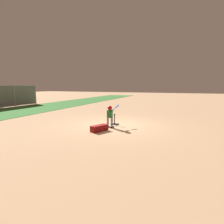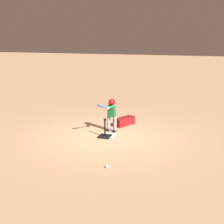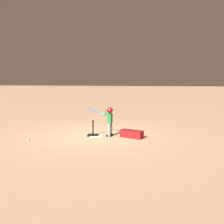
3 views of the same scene
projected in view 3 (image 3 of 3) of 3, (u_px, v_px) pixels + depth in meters
ground_plane at (93, 136)px, 10.04m from camera, size 90.00×90.00×0.00m
home_plate at (97, 136)px, 10.04m from camera, size 0.45×0.45×0.02m
batting_tee at (93, 134)px, 10.06m from camera, size 0.41×0.37×0.59m
batter_child at (109, 118)px, 9.92m from camera, size 0.99×0.36×1.11m
baseball at (28, 139)px, 9.40m from camera, size 0.07×0.07×0.07m
equipment_bag at (132, 134)px, 9.74m from camera, size 0.90×0.64×0.28m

